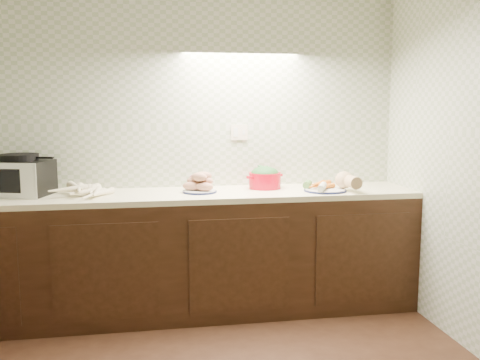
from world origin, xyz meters
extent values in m
cube|color=#98A885|center=(0.00, 1.78, 1.30)|extent=(3.60, 0.05, 2.60)
cube|color=#98A885|center=(0.00, -1.78, 1.30)|extent=(3.60, 0.05, 2.60)
cube|color=beige|center=(0.55, 1.79, 1.32)|extent=(0.13, 0.01, 0.12)
cube|color=black|center=(0.00, 1.50, 0.43)|extent=(3.60, 0.60, 0.86)
cube|color=#EFEABA|center=(0.00, 1.50, 0.88)|extent=(3.60, 0.60, 0.04)
cube|color=black|center=(-1.05, 1.61, 1.02)|extent=(0.48, 0.41, 0.24)
cube|color=#B0B0B5|center=(-1.10, 1.46, 1.02)|extent=(0.39, 0.13, 0.24)
cube|color=black|center=(-1.10, 1.46, 1.02)|extent=(0.26, 0.08, 0.16)
cylinder|color=black|center=(-1.05, 1.61, 1.17)|extent=(0.33, 0.33, 0.05)
cone|color=beige|center=(-0.67, 1.38, 0.93)|extent=(0.08, 0.27, 0.05)
cone|color=beige|center=(-0.61, 1.51, 0.93)|extent=(0.11, 0.27, 0.06)
cone|color=beige|center=(-0.56, 1.55, 0.93)|extent=(0.15, 0.21, 0.05)
cone|color=beige|center=(-0.55, 1.43, 0.93)|extent=(0.16, 0.24, 0.06)
cone|color=beige|center=(-0.41, 1.47, 0.92)|extent=(0.27, 0.19, 0.05)
cone|color=beige|center=(-0.62, 1.58, 0.93)|extent=(0.11, 0.24, 0.06)
cone|color=beige|center=(-0.66, 1.43, 0.93)|extent=(0.15, 0.26, 0.06)
cone|color=beige|center=(-0.60, 1.56, 0.95)|extent=(0.23, 0.17, 0.06)
cone|color=beige|center=(-0.69, 1.52, 0.94)|extent=(0.15, 0.25, 0.05)
cone|color=beige|center=(-0.42, 1.42, 0.95)|extent=(0.25, 0.24, 0.05)
cylinder|color=#10153E|center=(0.21, 1.50, 0.91)|extent=(0.25, 0.25, 0.01)
cylinder|color=silver|center=(0.21, 1.50, 0.91)|extent=(0.24, 0.24, 0.02)
ellipsoid|color=#A87558|center=(0.15, 1.50, 0.95)|extent=(0.15, 0.12, 0.06)
ellipsoid|color=#A87558|center=(0.24, 1.46, 0.95)|extent=(0.15, 0.12, 0.06)
ellipsoid|color=#A87558|center=(0.23, 1.54, 0.95)|extent=(0.15, 0.12, 0.06)
ellipsoid|color=#A87558|center=(0.19, 1.54, 0.98)|extent=(0.15, 0.12, 0.06)
ellipsoid|color=#A87558|center=(0.25, 1.52, 0.98)|extent=(0.15, 0.12, 0.06)
ellipsoid|color=#A87558|center=(0.20, 1.49, 1.01)|extent=(0.15, 0.12, 0.06)
ellipsoid|color=#A87558|center=(0.23, 1.51, 1.02)|extent=(0.15, 0.12, 0.06)
cylinder|color=black|center=(0.19, 1.62, 0.93)|extent=(0.15, 0.15, 0.06)
sphere|color=maroon|center=(0.18, 1.62, 0.98)|extent=(0.08, 0.08, 0.08)
sphere|color=beige|center=(0.22, 1.63, 0.97)|extent=(0.05, 0.05, 0.05)
cylinder|color=red|center=(0.72, 1.61, 0.96)|extent=(0.32, 0.32, 0.12)
cube|color=red|center=(0.59, 1.56, 0.99)|extent=(0.05, 0.06, 0.02)
cube|color=red|center=(0.84, 1.66, 0.99)|extent=(0.05, 0.06, 0.02)
ellipsoid|color=#2A692D|center=(0.72, 1.61, 1.01)|extent=(0.22, 0.22, 0.12)
cylinder|color=#10153E|center=(1.13, 1.40, 0.91)|extent=(0.31, 0.31, 0.01)
cylinder|color=silver|center=(1.13, 1.40, 0.91)|extent=(0.30, 0.30, 0.02)
cone|color=orange|center=(1.14, 1.44, 0.93)|extent=(0.17, 0.12, 0.04)
cone|color=orange|center=(1.12, 1.42, 0.93)|extent=(0.17, 0.12, 0.04)
cone|color=orange|center=(1.08, 1.41, 0.93)|extent=(0.18, 0.10, 0.04)
cone|color=orange|center=(1.11, 1.41, 0.95)|extent=(0.14, 0.16, 0.04)
cone|color=orange|center=(1.08, 1.44, 0.95)|extent=(0.16, 0.15, 0.04)
cone|color=orange|center=(1.09, 1.42, 0.95)|extent=(0.15, 0.16, 0.04)
cylinder|color=silver|center=(1.09, 1.35, 0.94)|extent=(0.13, 0.20, 0.05)
cylinder|color=#3E6C2D|center=(1.02, 1.49, 0.94)|extent=(0.10, 0.13, 0.05)
camera|label=1|loc=(-0.16, -2.33, 1.53)|focal=40.00mm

